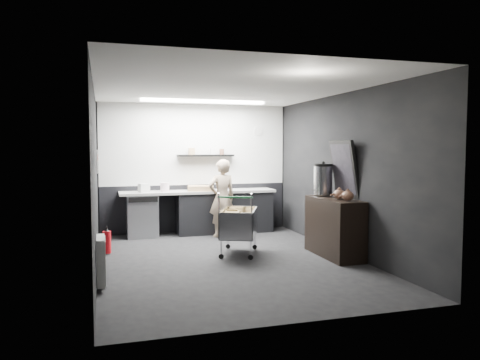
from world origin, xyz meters
name	(u,v)px	position (x,y,z in m)	size (l,w,h in m)	color
floor	(229,261)	(0.00, 0.00, 0.00)	(5.50, 5.50, 0.00)	black
ceiling	(229,88)	(0.00, 0.00, 2.70)	(5.50, 5.50, 0.00)	white
wall_back	(195,168)	(0.00, 2.75, 1.35)	(5.50, 5.50, 0.00)	black
wall_front	(300,191)	(0.00, -2.75, 1.35)	(5.50, 5.50, 0.00)	black
wall_left	(95,178)	(-2.00, 0.00, 1.35)	(5.50, 5.50, 0.00)	black
wall_right	(343,174)	(2.00, 0.00, 1.35)	(5.50, 5.50, 0.00)	black
kitchen_wall_panel	(195,145)	(0.00, 2.73, 1.85)	(3.95, 0.02, 1.70)	silver
dado_panel	(196,208)	(0.00, 2.73, 0.50)	(3.95, 0.02, 1.00)	black
floating_shelf	(206,155)	(0.20, 2.62, 1.62)	(1.20, 0.22, 0.04)	black
wall_clock	(258,131)	(1.40, 2.72, 2.15)	(0.20, 0.20, 0.03)	silver
poster	(97,162)	(-1.98, 1.30, 1.55)	(0.02, 0.30, 0.40)	white
poster_red_band	(97,157)	(-1.98, 1.30, 1.62)	(0.01, 0.22, 0.10)	red
radiator	(101,260)	(-1.94, -0.90, 0.35)	(0.10, 0.50, 0.60)	silver
ceiling_strip	(204,102)	(0.00, 1.85, 2.67)	(2.40, 0.20, 0.04)	white
prep_counter	(205,212)	(0.14, 2.42, 0.46)	(3.20, 0.61, 0.90)	black
person	(222,198)	(0.39, 1.97, 0.78)	(0.57, 0.37, 1.55)	beige
shopping_cart	(238,225)	(0.27, 0.40, 0.49)	(0.89, 1.14, 1.03)	silver
sideboard	(334,219)	(1.75, -0.16, 0.60)	(0.55, 1.28, 1.91)	black
fire_extinguisher	(107,241)	(-1.85, 1.00, 0.22)	(0.14, 0.14, 0.45)	red
cardboard_box	(201,188)	(0.03, 2.37, 0.95)	(0.52, 0.40, 0.10)	tan
pink_tub	(165,187)	(-0.69, 2.42, 0.99)	(0.18, 0.18, 0.18)	silver
white_container	(144,188)	(-1.11, 2.37, 0.99)	(0.19, 0.15, 0.17)	silver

